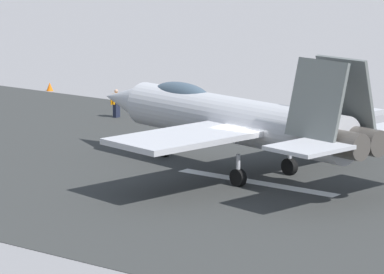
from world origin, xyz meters
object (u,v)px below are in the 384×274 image
Objects in this scene: crew_person at (116,104)px; fighter_jet at (234,119)px; marker_cone_mid at (260,113)px; marker_cone_far at (50,87)px.

fighter_jet is at bearing 150.60° from crew_person.
crew_person is (13.40, -7.55, -1.67)m from fighter_jet.
fighter_jet is 15.47m from crew_person.
fighter_jet is 14.45m from marker_cone_mid.
fighter_jet is 26.65m from marker_cone_far.
marker_cone_mid and marker_cone_far have the same top height.
marker_cone_far is (23.43, -12.50, -2.21)m from fighter_jet.
marker_cone_mid is 16.52m from marker_cone_far.
fighter_jet is 10.75× the size of crew_person.
marker_cone_far is at bearing 0.00° from marker_cone_mid.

